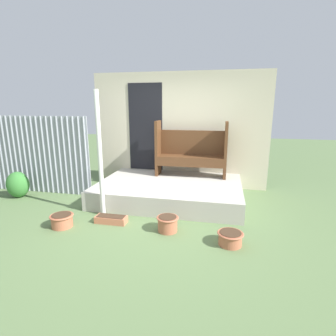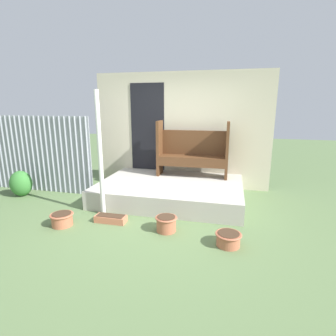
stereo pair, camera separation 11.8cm
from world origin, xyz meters
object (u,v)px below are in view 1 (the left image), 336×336
Objects in this scene: bench at (191,150)px; flower_pot_left at (62,220)px; support_post at (100,155)px; shrub_by_fence at (18,185)px; planter_box_rect at (111,219)px; flower_pot_right at (230,238)px; flower_pot_middle at (168,223)px.

flower_pot_left is (-1.75, -2.22, -0.82)m from bench.
support_post is 2.32m from shrub_by_fence.
shrub_by_fence is (-2.40, 0.75, 0.21)m from planter_box_rect.
bench is at bearing 61.38° from planter_box_rect.
flower_pot_right is 1.91m from planter_box_rect.
bench is 2.36m from planter_box_rect.
bench is at bearing 87.47° from flower_pot_middle.
flower_pot_right is at bearing -13.17° from flower_pot_middle.
flower_pot_left is at bearing 179.82° from flower_pot_right.
flower_pot_left is at bearing -129.01° from bench.
bench is at bearing 110.56° from flower_pot_right.
flower_pot_left is 1.67m from flower_pot_middle.
flower_pot_left is 2.58m from flower_pot_right.
planter_box_rect is (-1.89, 0.31, -0.05)m from flower_pot_right.
flower_pot_middle reaches higher than flower_pot_left.
flower_pot_middle is at bearing 7.17° from flower_pot_left.
shrub_by_fence is (-4.28, 1.05, 0.17)m from flower_pot_right.
shrub_by_fence is at bearing 166.19° from flower_pot_right.
flower_pot_middle reaches higher than flower_pot_right.
flower_pot_right is 0.70× the size of planter_box_rect.
planter_box_rect is at bearing -119.49° from bench.
bench reaches higher than planter_box_rect.
flower_pot_right is at bearing -14.93° from support_post.
flower_pot_right is (2.58, -0.01, -0.01)m from flower_pot_left.
support_post reaches higher than flower_pot_middle.
shrub_by_fence is (-3.36, 0.84, 0.14)m from flower_pot_middle.
bench is 2.82× the size of shrub_by_fence.
bench is at bearing 51.51° from support_post.
bench is 2.17m from flower_pot_middle.
support_post is 4.13× the size of planter_box_rect.
support_post is 3.91× the size of shrub_by_fence.
flower_pot_middle is at bearing -93.39° from bench.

